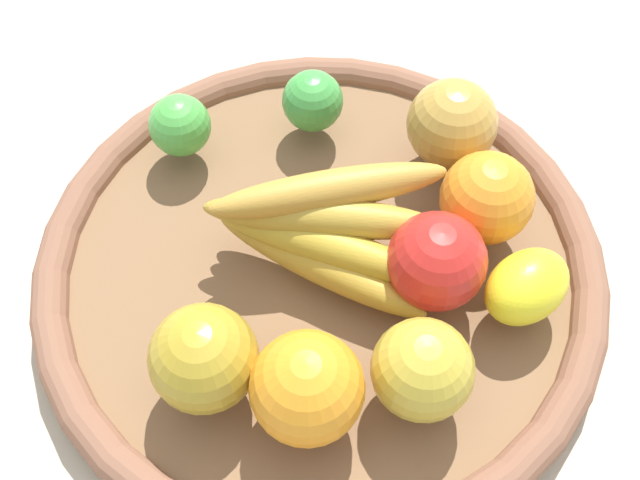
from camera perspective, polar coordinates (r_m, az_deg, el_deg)
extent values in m
plane|color=#C0B29A|center=(0.64, 0.00, -2.88)|extent=(2.40, 2.40, 0.00)
cylinder|color=brown|center=(0.63, 0.00, -2.32)|extent=(0.43, 0.43, 0.02)
torus|color=brown|center=(0.62, 0.00, -1.75)|extent=(0.45, 0.45, 0.03)
ellipsoid|color=#AC8729|center=(0.59, -0.06, -1.66)|extent=(0.06, 0.18, 0.03)
ellipsoid|color=#B09229|center=(0.58, 0.29, -0.33)|extent=(0.04, 0.18, 0.03)
ellipsoid|color=#AC8C2F|center=(0.58, 0.62, 1.56)|extent=(0.07, 0.18, 0.03)
ellipsoid|color=#B68834|center=(0.57, 0.54, 3.67)|extent=(0.12, 0.17, 0.03)
sphere|color=gold|center=(0.53, 7.42, -9.29)|extent=(0.08, 0.08, 0.07)
sphere|color=#B58C3A|center=(0.65, 9.53, 8.29)|extent=(0.10, 0.10, 0.07)
sphere|color=red|center=(0.57, 8.35, -1.80)|extent=(0.10, 0.10, 0.07)
ellipsoid|color=yellow|center=(0.58, 14.74, -3.28)|extent=(0.09, 0.08, 0.05)
sphere|color=orange|center=(0.52, -0.95, -10.65)|extent=(0.10, 0.10, 0.08)
sphere|color=orange|center=(0.61, 11.98, 3.00)|extent=(0.10, 0.10, 0.07)
sphere|color=green|center=(0.67, -0.54, 10.03)|extent=(0.06, 0.06, 0.05)
sphere|color=#AA8E27|center=(0.53, -8.40, -8.48)|extent=(0.08, 0.08, 0.07)
sphere|color=green|center=(0.66, -10.10, 8.18)|extent=(0.07, 0.07, 0.05)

